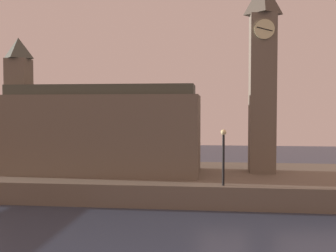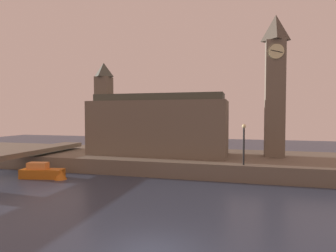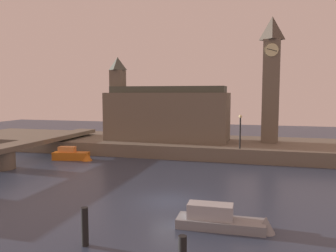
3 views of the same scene
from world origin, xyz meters
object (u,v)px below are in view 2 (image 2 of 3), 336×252
(clock_tower, at_px, (275,84))
(boat_patrol_orange, at_px, (45,173))
(parliament_hall, at_px, (156,125))
(streetlamp, at_px, (244,139))

(clock_tower, height_order, boat_patrol_orange, clock_tower)
(parliament_hall, height_order, streetlamp, parliament_hall)
(parliament_hall, xyz_separation_m, boat_patrol_orange, (-8.26, -7.96, -4.27))
(streetlamp, xyz_separation_m, boat_patrol_orange, (-17.83, -3.46, -3.22))
(clock_tower, bearing_deg, parliament_hall, -174.01)
(parliament_hall, xyz_separation_m, streetlamp, (9.57, -4.50, -1.05))
(clock_tower, bearing_deg, boat_patrol_orange, -156.05)
(clock_tower, xyz_separation_m, boat_patrol_orange, (-20.91, -9.29, -8.59))
(parliament_hall, distance_m, streetlamp, 10.63)
(parliament_hall, bearing_deg, streetlamp, -25.21)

